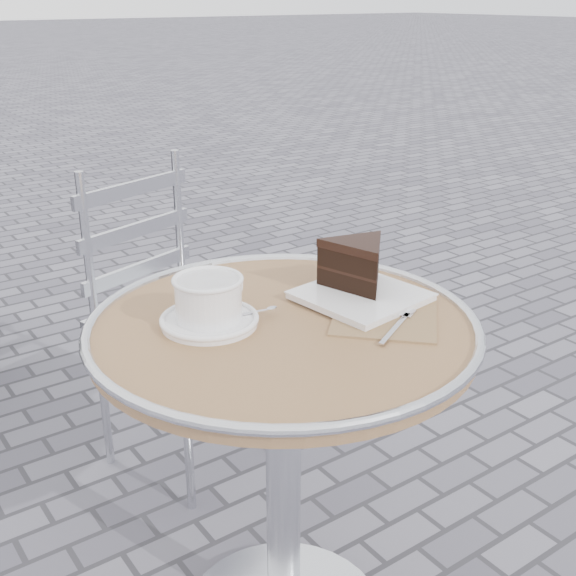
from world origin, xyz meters
TOP-DOWN VIEW (x-y plane):
  - cafe_table at (0.00, 0.00)m, footprint 0.72×0.72m
  - cappuccino_set at (-0.11, 0.07)m, footprint 0.20×0.17m
  - cake_plate_set at (0.19, 0.02)m, footprint 0.27×0.35m
  - bistro_chair at (0.10, 0.76)m, footprint 0.49×0.49m

SIDE VIEW (x-z plane):
  - bistro_chair at x=0.10m, z-range 0.10..0.98m
  - cafe_table at x=0.00m, z-range 0.20..0.94m
  - cappuccino_set at x=-0.11m, z-range 0.73..0.82m
  - cake_plate_set at x=0.19m, z-range 0.73..0.84m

